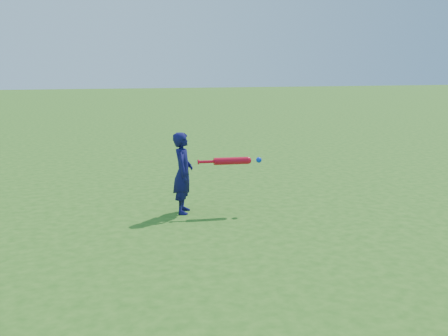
% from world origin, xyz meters
% --- Properties ---
extents(ground, '(80.00, 80.00, 0.00)m').
position_xyz_m(ground, '(0.00, 0.00, 0.00)').
color(ground, '#296017').
rests_on(ground, ground).
extents(child, '(0.33, 0.41, 0.98)m').
position_xyz_m(child, '(-0.31, 0.39, 0.49)').
color(child, '#100F48').
rests_on(child, ground).
extents(bat_swing, '(0.78, 0.15, 0.09)m').
position_xyz_m(bat_swing, '(0.29, 0.26, 0.63)').
color(bat_swing, red).
rests_on(bat_swing, ground).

